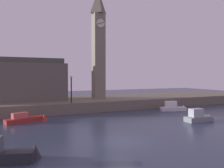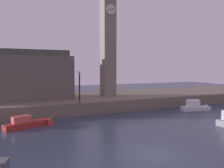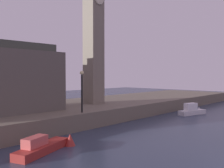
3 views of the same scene
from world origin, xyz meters
name	(u,v)px [view 2 (image 2 of 3)]	position (x,y,z in m)	size (l,w,h in m)	color
ground_plane	(153,157)	(0.00, 0.00, 0.00)	(120.00, 120.00, 0.00)	#2D384C
far_embankment	(71,102)	(0.00, 20.00, 0.75)	(70.00, 12.00, 1.50)	#6B6051
clock_tower	(108,32)	(5.41, 19.33, 10.79)	(2.02, 2.08, 17.94)	slate
parliament_hall	(18,74)	(-6.78, 19.99, 4.77)	(12.28, 5.38, 10.48)	#5B544C
streetlamp	(79,82)	(-0.31, 14.72, 3.86)	(0.36, 0.36, 3.77)	black
boat_dinghy_red	(32,123)	(-6.07, 11.22, 0.36)	(5.00, 2.49, 1.37)	maroon
boat_ferry_white	(197,107)	(14.57, 11.09, 0.47)	(4.45, 2.08, 1.63)	silver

